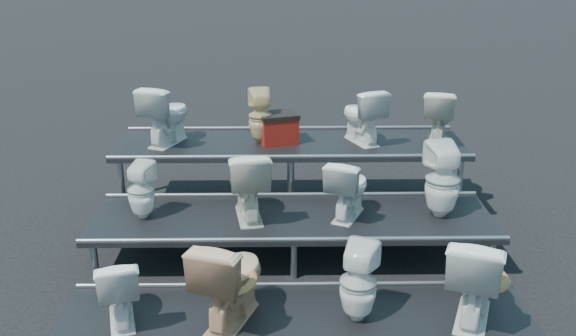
{
  "coord_description": "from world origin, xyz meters",
  "views": [
    {
      "loc": [
        -0.15,
        -6.16,
        3.27
      ],
      "look_at": [
        -0.05,
        0.1,
        0.97
      ],
      "focal_mm": 40.0,
      "sensor_mm": 36.0,
      "label": 1
    }
  ],
  "objects_px": {
    "toilet_11": "(439,116)",
    "toilet_6": "(348,188)",
    "toilet_10": "(362,115)",
    "toilet_2": "(358,282)",
    "toilet_5": "(248,183)",
    "red_crate": "(278,130)",
    "toilet_3": "(476,276)",
    "toilet_9": "(261,116)",
    "toilet_0": "(118,288)",
    "toilet_7": "(443,180)",
    "toilet_1": "(230,278)",
    "toilet_4": "(141,190)",
    "toilet_8": "(166,114)"
  },
  "relations": [
    {
      "from": "toilet_1",
      "to": "toilet_2",
      "type": "distance_m",
      "value": 1.11
    },
    {
      "from": "toilet_4",
      "to": "toilet_10",
      "type": "bearing_deg",
      "value": -131.3
    },
    {
      "from": "toilet_2",
      "to": "toilet_3",
      "type": "distance_m",
      "value": 1.02
    },
    {
      "from": "toilet_8",
      "to": "red_crate",
      "type": "bearing_deg",
      "value": -157.2
    },
    {
      "from": "toilet_0",
      "to": "toilet_11",
      "type": "bearing_deg",
      "value": -157.63
    },
    {
      "from": "red_crate",
      "to": "toilet_10",
      "type": "bearing_deg",
      "value": -17.22
    },
    {
      "from": "toilet_3",
      "to": "toilet_7",
      "type": "height_order",
      "value": "toilet_7"
    },
    {
      "from": "toilet_3",
      "to": "toilet_11",
      "type": "height_order",
      "value": "toilet_11"
    },
    {
      "from": "toilet_2",
      "to": "toilet_11",
      "type": "height_order",
      "value": "toilet_11"
    },
    {
      "from": "toilet_11",
      "to": "red_crate",
      "type": "bearing_deg",
      "value": 14.83
    },
    {
      "from": "toilet_4",
      "to": "toilet_5",
      "type": "height_order",
      "value": "toilet_5"
    },
    {
      "from": "toilet_3",
      "to": "toilet_4",
      "type": "bearing_deg",
      "value": -0.63
    },
    {
      "from": "toilet_11",
      "to": "toilet_3",
      "type": "bearing_deg",
      "value": 99.9
    },
    {
      "from": "toilet_3",
      "to": "toilet_5",
      "type": "distance_m",
      "value": 2.43
    },
    {
      "from": "toilet_6",
      "to": "toilet_8",
      "type": "height_order",
      "value": "toilet_8"
    },
    {
      "from": "toilet_7",
      "to": "red_crate",
      "type": "bearing_deg",
      "value": -46.77
    },
    {
      "from": "toilet_0",
      "to": "toilet_7",
      "type": "xyz_separation_m",
      "value": [
        3.09,
        1.3,
        0.48
      ]
    },
    {
      "from": "toilet_3",
      "to": "toilet_11",
      "type": "bearing_deg",
      "value": -73.28
    },
    {
      "from": "toilet_7",
      "to": "toilet_6",
      "type": "bearing_deg",
      "value": -9.29
    },
    {
      "from": "toilet_2",
      "to": "toilet_10",
      "type": "bearing_deg",
      "value": -74.59
    },
    {
      "from": "toilet_3",
      "to": "toilet_10",
      "type": "height_order",
      "value": "toilet_10"
    },
    {
      "from": "toilet_5",
      "to": "toilet_8",
      "type": "xyz_separation_m",
      "value": [
        -1.03,
        1.3,
        0.39
      ]
    },
    {
      "from": "toilet_10",
      "to": "toilet_6",
      "type": "bearing_deg",
      "value": 54.98
    },
    {
      "from": "toilet_9",
      "to": "toilet_2",
      "type": "bearing_deg",
      "value": 100.29
    },
    {
      "from": "toilet_2",
      "to": "toilet_9",
      "type": "xyz_separation_m",
      "value": [
        -0.9,
        2.6,
        0.77
      ]
    },
    {
      "from": "toilet_1",
      "to": "toilet_8",
      "type": "height_order",
      "value": "toilet_8"
    },
    {
      "from": "toilet_0",
      "to": "toilet_2",
      "type": "xyz_separation_m",
      "value": [
        2.08,
        0.0,
        0.04
      ]
    },
    {
      "from": "toilet_1",
      "to": "toilet_0",
      "type": "bearing_deg",
      "value": 21.07
    },
    {
      "from": "toilet_6",
      "to": "red_crate",
      "type": "bearing_deg",
      "value": -36.48
    },
    {
      "from": "toilet_10",
      "to": "toilet_2",
      "type": "bearing_deg",
      "value": 60.38
    },
    {
      "from": "toilet_1",
      "to": "toilet_11",
      "type": "xyz_separation_m",
      "value": [
        2.36,
        2.6,
        0.72
      ]
    },
    {
      "from": "toilet_2",
      "to": "toilet_11",
      "type": "xyz_separation_m",
      "value": [
        1.25,
        2.6,
        0.77
      ]
    },
    {
      "from": "toilet_7",
      "to": "toilet_5",
      "type": "bearing_deg",
      "value": -9.29
    },
    {
      "from": "toilet_2",
      "to": "toilet_6",
      "type": "relative_size",
      "value": 1.12
    },
    {
      "from": "toilet_9",
      "to": "toilet_10",
      "type": "xyz_separation_m",
      "value": [
        1.22,
        0.0,
        0.01
      ]
    },
    {
      "from": "toilet_3",
      "to": "toilet_5",
      "type": "bearing_deg",
      "value": -10.75
    },
    {
      "from": "toilet_7",
      "to": "red_crate",
      "type": "relative_size",
      "value": 1.84
    },
    {
      "from": "toilet_4",
      "to": "toilet_7",
      "type": "bearing_deg",
      "value": -159.4
    },
    {
      "from": "toilet_5",
      "to": "red_crate",
      "type": "relative_size",
      "value": 1.72
    },
    {
      "from": "toilet_4",
      "to": "toilet_11",
      "type": "relative_size",
      "value": 0.93
    },
    {
      "from": "toilet_1",
      "to": "toilet_6",
      "type": "xyz_separation_m",
      "value": [
        1.14,
        1.3,
        0.31
      ]
    },
    {
      "from": "toilet_2",
      "to": "toilet_10",
      "type": "height_order",
      "value": "toilet_10"
    },
    {
      "from": "toilet_6",
      "to": "toilet_10",
      "type": "xyz_separation_m",
      "value": [
        0.29,
        1.3,
        0.41
      ]
    },
    {
      "from": "toilet_11",
      "to": "toilet_1",
      "type": "bearing_deg",
      "value": 62.86
    },
    {
      "from": "toilet_1",
      "to": "toilet_2",
      "type": "xyz_separation_m",
      "value": [
        1.11,
        0.0,
        -0.05
      ]
    },
    {
      "from": "toilet_4",
      "to": "toilet_10",
      "type": "distance_m",
      "value": 2.79
    },
    {
      "from": "toilet_10",
      "to": "toilet_8",
      "type": "bearing_deg",
      "value": -22.55
    },
    {
      "from": "toilet_3",
      "to": "toilet_6",
      "type": "distance_m",
      "value": 1.66
    },
    {
      "from": "toilet_11",
      "to": "toilet_6",
      "type": "bearing_deg",
      "value": 61.98
    },
    {
      "from": "toilet_6",
      "to": "toilet_11",
      "type": "relative_size",
      "value": 0.98
    }
  ]
}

